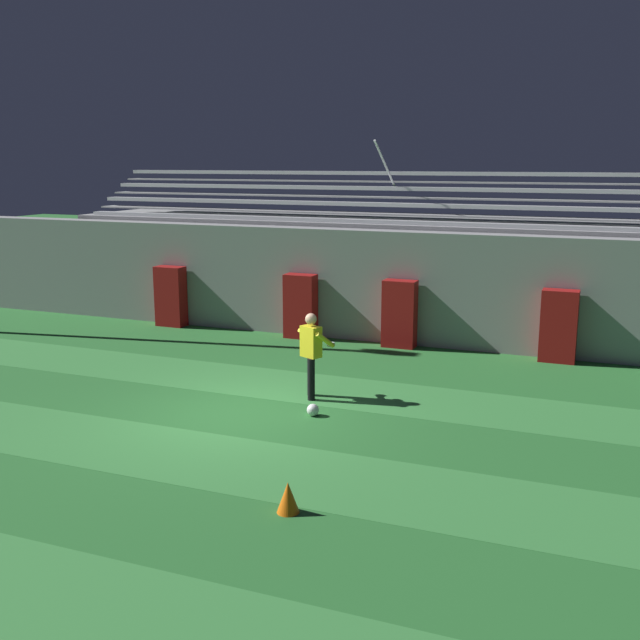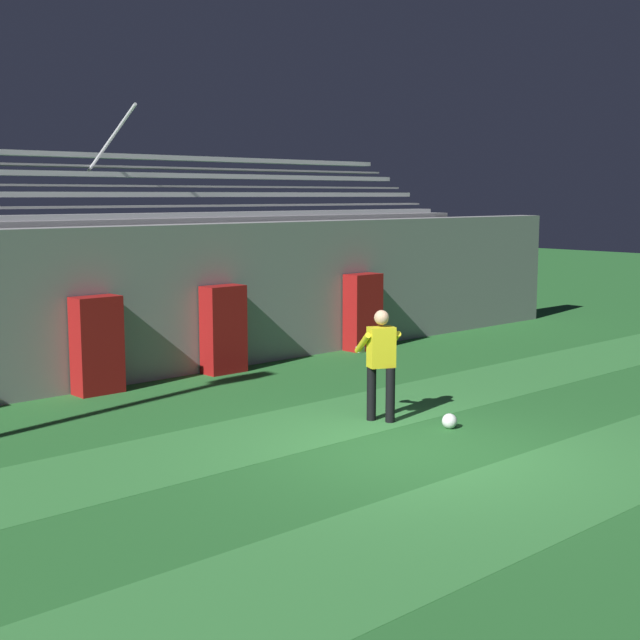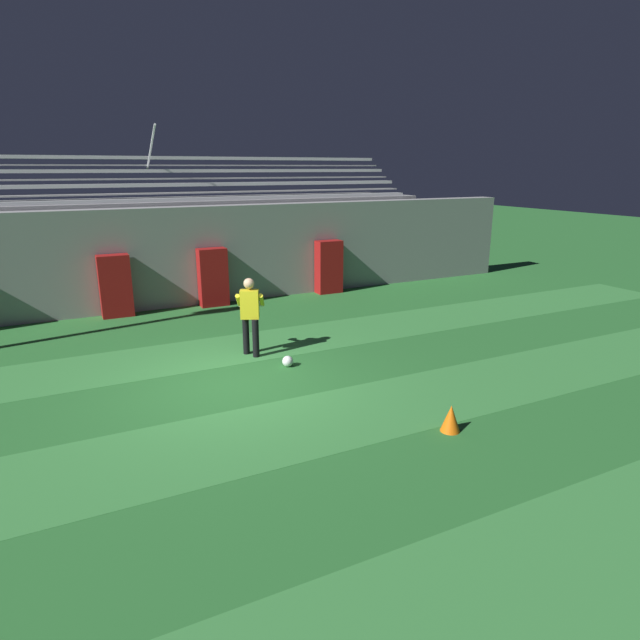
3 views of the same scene
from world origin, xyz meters
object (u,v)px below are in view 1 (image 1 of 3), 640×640
(padding_pillar_gate_right, at_px, (400,314))
(traffic_cone, at_px, (288,497))
(padding_pillar_far_left, at_px, (171,296))
(padding_pillar_far_right, at_px, (559,326))
(goalkeeper, at_px, (312,350))
(soccer_ball, at_px, (313,410))
(padding_pillar_gate_left, at_px, (300,306))

(padding_pillar_gate_right, height_order, traffic_cone, padding_pillar_gate_right)
(padding_pillar_far_left, bearing_deg, padding_pillar_gate_right, 0.00)
(padding_pillar_gate_right, bearing_deg, padding_pillar_far_right, 0.00)
(goalkeeper, height_order, traffic_cone, goalkeeper)
(padding_pillar_far_left, height_order, soccer_ball, padding_pillar_far_left)
(goalkeeper, bearing_deg, padding_pillar_gate_right, 84.16)
(traffic_cone, bearing_deg, padding_pillar_far_right, 73.84)
(padding_pillar_gate_left, distance_m, goalkeeper, 5.03)
(soccer_ball, distance_m, traffic_cone, 3.79)
(traffic_cone, bearing_deg, padding_pillar_gate_left, 112.20)
(goalkeeper, xyz_separation_m, traffic_cone, (1.55, -4.59, -0.74))
(traffic_cone, bearing_deg, padding_pillar_gate_right, 96.80)
(padding_pillar_gate_right, relative_size, soccer_ball, 7.54)
(traffic_cone, bearing_deg, goalkeeper, 108.67)
(padding_pillar_gate_right, bearing_deg, soccer_ball, -90.43)
(padding_pillar_gate_left, height_order, traffic_cone, padding_pillar_gate_left)
(padding_pillar_far_left, bearing_deg, padding_pillar_gate_left, 0.00)
(goalkeeper, bearing_deg, padding_pillar_far_right, 47.21)
(padding_pillar_gate_right, relative_size, padding_pillar_far_left, 1.00)
(padding_pillar_gate_left, xyz_separation_m, padding_pillar_far_right, (6.37, 0.00, 0.00))
(goalkeeper, bearing_deg, soccer_ball, -66.61)
(goalkeeper, bearing_deg, padding_pillar_far_left, 143.27)
(padding_pillar_gate_right, height_order, padding_pillar_far_left, same)
(padding_pillar_far_left, relative_size, soccer_ball, 7.54)
(padding_pillar_far_left, distance_m, padding_pillar_far_right, 10.27)
(padding_pillar_gate_left, height_order, padding_pillar_far_right, same)
(padding_pillar_far_left, bearing_deg, traffic_cone, -50.12)
(goalkeeper, relative_size, soccer_ball, 7.59)
(soccer_ball, bearing_deg, goalkeeper, 113.39)
(padding_pillar_far_right, bearing_deg, padding_pillar_far_left, 180.00)
(soccer_ball, relative_size, traffic_cone, 0.52)
(goalkeeper, xyz_separation_m, soccer_ball, (0.42, -0.98, -0.84))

